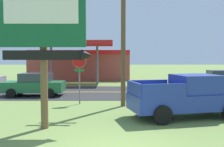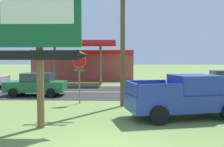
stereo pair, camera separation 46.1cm
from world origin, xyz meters
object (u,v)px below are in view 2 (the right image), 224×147
Objects in this scene: car_green_mid_lane at (36,84)px; motel_sign at (40,25)px; gas_station at (85,64)px; utility_pole at (123,20)px; pickup_blue_parked_on_lawn at (186,97)px; stop_sign at (79,70)px.

motel_sign is at bearing -70.93° from car_green_mid_lane.
gas_station is (-1.38, 22.86, -2.02)m from motel_sign.
utility_pole is 1.66× the size of pickup_blue_parked_on_lawn.
gas_station is at bearing 93.45° from motel_sign.
motel_sign is 5.79m from utility_pole.
gas_station reaches higher than car_green_mid_lane.
utility_pole is (2.55, -0.64, 2.83)m from stop_sign.
gas_station reaches higher than pickup_blue_parked_on_lawn.
stop_sign is 0.32× the size of utility_pole.
car_green_mid_lane is (-6.14, 3.79, -4.02)m from utility_pole.
gas_station is at bearing 104.16° from utility_pole.
gas_station is 14.44m from car_green_mid_lane.
utility_pole is at bearing -14.18° from stop_sign.
motel_sign is 1.42× the size of car_green_mid_lane.
motel_sign is 9.57m from car_green_mid_lane.
utility_pole is at bearing -31.67° from car_green_mid_lane.
pickup_blue_parked_on_lawn is at bearing -32.18° from stop_sign.
car_green_mid_lane is (-8.99, 6.54, -0.13)m from pickup_blue_parked_on_lawn.
pickup_blue_parked_on_lawn is at bearing -44.01° from utility_pole.
motel_sign is 0.50× the size of gas_station.
motel_sign is at bearing -96.78° from stop_sign.
pickup_blue_parked_on_lawn is at bearing 18.29° from motel_sign.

